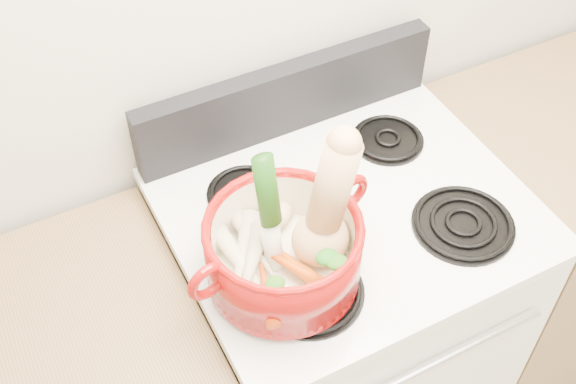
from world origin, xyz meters
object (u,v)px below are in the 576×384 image
leek (271,215)px  dutch_oven (283,251)px  squash (326,205)px  stove_body (338,326)px

leek → dutch_oven: bearing=-59.1°
dutch_oven → squash: size_ratio=1.03×
dutch_oven → leek: leek is taller
dutch_oven → leek: bearing=114.0°
stove_body → leek: bearing=-159.9°
stove_body → leek: (-0.23, -0.09, 0.68)m
dutch_oven → squash: squash is taller
stove_body → dutch_oven: dutch_oven is taller
stove_body → squash: 0.71m
stove_body → squash: squash is taller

